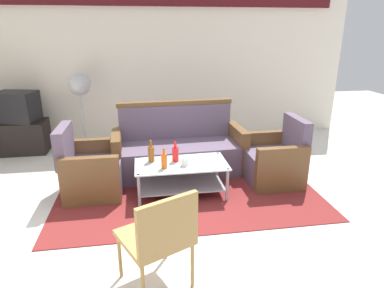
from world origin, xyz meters
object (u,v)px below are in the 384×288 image
at_px(wicker_chair, 160,234).
at_px(bottle_brown, 151,153).
at_px(bottle_red, 175,154).
at_px(bottle_orange, 164,161).
at_px(tv_stand, 22,137).
at_px(couch, 179,151).
at_px(cup, 185,162).
at_px(armchair_left, 91,171).
at_px(armchair_right, 274,161).
at_px(pedestal_fan, 80,89).
at_px(television, 17,107).
at_px(coffee_table, 181,174).

bearing_deg(wicker_chair, bottle_brown, 64.50).
xyz_separation_m(bottle_red, bottle_orange, (-0.15, -0.20, -0.00)).
bearing_deg(tv_stand, bottle_red, -37.91).
xyz_separation_m(couch, bottle_brown, (-0.40, -0.58, 0.20)).
xyz_separation_m(couch, cup, (-0.02, -0.78, 0.14)).
bearing_deg(armchair_left, cup, 74.93).
bearing_deg(bottle_red, armchair_right, 5.03).
relative_size(armchair_right, cup, 8.50).
relative_size(bottle_red, cup, 2.49).
xyz_separation_m(tv_stand, pedestal_fan, (0.99, 0.05, 0.75)).
relative_size(armchair_left, television, 1.25).
relative_size(cup, television, 0.15).
bearing_deg(tv_stand, bottle_brown, -41.11).
relative_size(bottle_brown, bottle_red, 1.09).
bearing_deg(couch, wicker_chair, 77.33).
height_order(couch, pedestal_fan, pedestal_fan).
bearing_deg(pedestal_fan, cup, -54.75).
distance_m(bottle_brown, television, 2.73).
bearing_deg(armchair_left, bottle_brown, 81.67).
bearing_deg(cup, pedestal_fan, 125.25).
bearing_deg(pedestal_fan, wicker_chair, -73.27).
bearing_deg(wicker_chair, pedestal_fan, 81.35).
xyz_separation_m(armchair_left, pedestal_fan, (-0.32, 1.72, 0.73)).
height_order(bottle_orange, wicker_chair, wicker_chair).
bearing_deg(bottle_brown, couch, 55.55).
height_order(armchair_right, pedestal_fan, pedestal_fan).
height_order(bottle_red, pedestal_fan, pedestal_fan).
bearing_deg(armchair_left, pedestal_fan, -169.44).
distance_m(armchair_right, bottle_brown, 1.63).
relative_size(bottle_red, bottle_orange, 1.01).
xyz_separation_m(armchair_right, coffee_table, (-1.26, -0.19, -0.02)).
relative_size(couch, armchair_right, 2.15).
bearing_deg(bottle_red, cup, -60.49).
distance_m(coffee_table, cup, 0.21).
bearing_deg(pedestal_fan, bottle_brown, -60.15).
height_order(armchair_right, tv_stand, armchair_right).
xyz_separation_m(bottle_red, television, (-2.33, 1.82, 0.26)).
distance_m(armchair_right, pedestal_fan, 3.27).
xyz_separation_m(armchair_left, coffee_table, (1.09, -0.21, -0.02)).
bearing_deg(armchair_right, couch, 67.30).
bearing_deg(bottle_brown, tv_stand, 138.89).
height_order(bottle_brown, wicker_chair, wicker_chair).
xyz_separation_m(couch, pedestal_fan, (-1.45, 1.25, 0.70)).
distance_m(armchair_left, television, 2.18).
distance_m(couch, cup, 0.79).
bearing_deg(bottle_orange, pedestal_fan, 119.98).
relative_size(couch, bottle_red, 7.34).
xyz_separation_m(armchair_left, armchair_right, (2.34, -0.03, 0.00)).
relative_size(armchair_left, bottle_brown, 3.12).
relative_size(coffee_table, bottle_red, 4.42).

